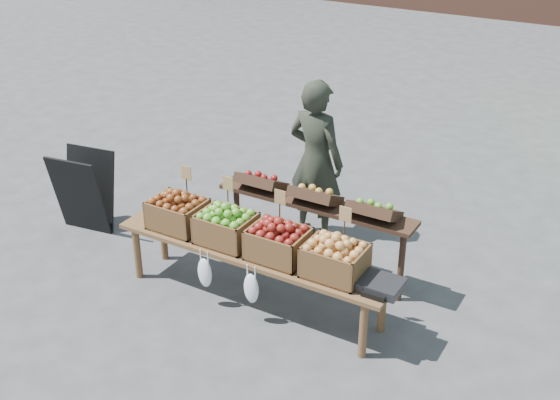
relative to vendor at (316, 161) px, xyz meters
The scene contains 10 objects.
ground 1.65m from the vendor, 110.07° to the right, with size 80.00×80.00×0.00m, color #48484A.
vendor is the anchor object (origin of this frame).
chalkboard_sign 2.54m from the vendor, 152.48° to the right, with size 0.60×0.33×0.92m, color black, non-canonical shape.
back_table 0.87m from the vendor, 62.56° to the right, with size 2.10×0.44×1.04m, color #342015, non-canonical shape.
display_bench 1.55m from the vendor, 85.62° to the right, with size 2.70×0.56×0.57m, color brown, non-canonical shape.
crate_golden_apples 1.61m from the vendor, 116.64° to the right, with size 0.50×0.40×0.28m, color brown, non-canonical shape.
crate_russet_pears 1.45m from the vendor, 96.63° to the right, with size 0.50×0.40×0.28m, color #499A21, non-canonical shape.
crate_red_apples 1.49m from the vendor, 74.93° to the right, with size 0.50×0.40×0.28m, color maroon, non-canonical shape.
crate_green_apples 1.71m from the vendor, 56.79° to the right, with size 0.50×0.40×0.28m, color #AAA53F, non-canonical shape.
weighing_scale 1.99m from the vendor, 46.40° to the right, with size 0.34×0.30×0.08m, color black.
Camera 1 is at (3.54, -4.67, 3.81)m, focal length 45.00 mm.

